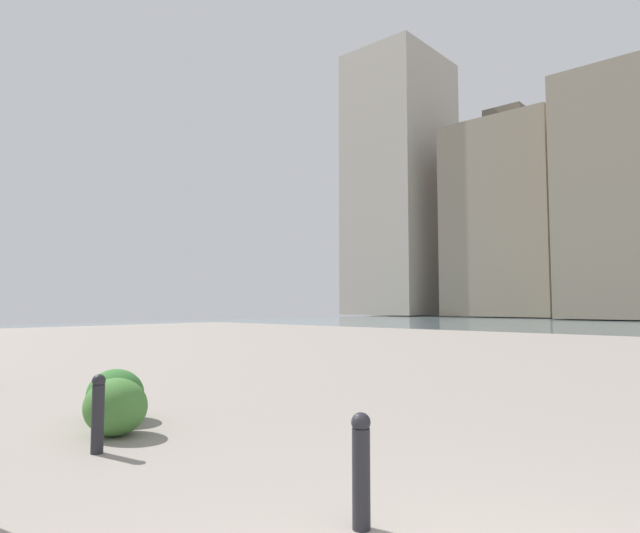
{
  "coord_description": "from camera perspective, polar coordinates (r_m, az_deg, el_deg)",
  "views": [
    {
      "loc": [
        -0.64,
        2.08,
        1.46
      ],
      "look_at": [
        7.34,
        -6.89,
        2.31
      ],
      "focal_mm": 30.23,
      "sensor_mm": 36.0,
      "label": 1
    }
  ],
  "objects": [
    {
      "name": "bollard_near",
      "position": [
        3.79,
        4.38,
        -20.47
      ],
      "size": [
        0.13,
        0.13,
        0.75
      ],
      "color": "#232328",
      "rests_on": "ground"
    },
    {
      "name": "building_highrise",
      "position": [
        83.39,
        8.54,
        8.56
      ],
      "size": [
        11.96,
        14.91,
        41.28
      ],
      "color": "#B2A899",
      "rests_on": "ground"
    },
    {
      "name": "building_annex",
      "position": [
        74.94,
        19.48,
        4.69
      ],
      "size": [
        13.88,
        13.04,
        27.15
      ],
      "color": "gray",
      "rests_on": "ground"
    },
    {
      "name": "shrub_wide",
      "position": [
        6.65,
        -20.84,
        -13.71
      ],
      "size": [
        0.75,
        0.67,
        0.64
      ],
      "color": "#477F38",
      "rests_on": "ground"
    },
    {
      "name": "shrub_round",
      "position": [
        7.48,
        -20.85,
        -12.57
      ],
      "size": [
        0.76,
        0.68,
        0.64
      ],
      "color": "#387533",
      "rests_on": "ground"
    },
    {
      "name": "bollard_mid",
      "position": [
        5.94,
        -22.45,
        -14.03
      ],
      "size": [
        0.13,
        0.13,
        0.77
      ],
      "color": "#232328",
      "rests_on": "ground"
    }
  ]
}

